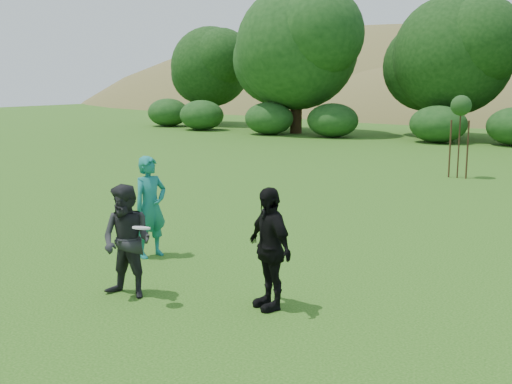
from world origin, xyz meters
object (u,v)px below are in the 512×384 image
(player_teal, at_px, (150,207))
(sapling, at_px, (461,108))
(player_black, at_px, (269,248))
(player_grey, at_px, (127,241))

(player_teal, distance_m, sapling, 13.50)
(sapling, bearing_deg, player_black, -84.36)
(player_teal, distance_m, player_grey, 2.34)
(player_black, xyz_separation_m, sapling, (-1.42, 14.39, 1.49))
(player_teal, distance_m, player_black, 3.61)
(sapling, bearing_deg, player_teal, -98.62)
(player_black, height_order, sapling, sapling)
(player_teal, xyz_separation_m, sapling, (2.01, 13.27, 1.44))
(player_teal, xyz_separation_m, player_black, (3.43, -1.12, -0.06))
(player_teal, height_order, player_grey, player_teal)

